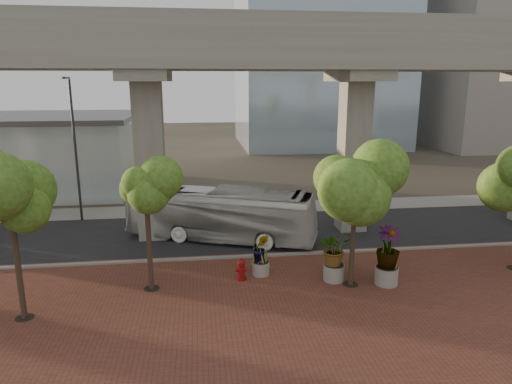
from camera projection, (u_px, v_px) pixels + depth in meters
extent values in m
plane|color=#342F26|center=(259.00, 244.00, 25.87)|extent=(160.00, 160.00, 0.00)
cube|color=brown|center=(286.00, 313.00, 18.16)|extent=(70.00, 13.00, 0.06)
cube|color=black|center=(255.00, 233.00, 27.80)|extent=(90.00, 8.00, 0.04)
cube|color=gray|center=(264.00, 256.00, 23.93)|extent=(70.00, 0.25, 0.16)
cube|color=gray|center=(245.00, 208.00, 33.10)|extent=(90.00, 3.00, 0.06)
cube|color=gray|center=(258.00, 52.00, 23.78)|extent=(72.00, 2.40, 1.80)
cube|color=gray|center=(251.00, 55.00, 26.87)|extent=(72.00, 2.40, 1.80)
cube|color=gray|center=(261.00, 21.00, 22.39)|extent=(72.00, 0.12, 1.00)
cube|color=gray|center=(249.00, 32.00, 27.60)|extent=(72.00, 0.12, 1.00)
cube|color=gray|center=(499.00, 59.00, 62.42)|extent=(18.00, 16.00, 24.00)
imported|color=silver|center=(221.00, 214.00, 26.26)|extent=(11.16, 6.48, 3.06)
cylinder|color=maroon|center=(241.00, 278.00, 21.11)|extent=(0.47, 0.47, 0.10)
cylinder|color=maroon|center=(241.00, 271.00, 21.02)|extent=(0.31, 0.31, 0.76)
sphere|color=maroon|center=(241.00, 263.00, 20.93)|extent=(0.37, 0.37, 0.37)
cylinder|color=maroon|center=(241.00, 260.00, 20.89)|extent=(0.10, 0.10, 0.13)
cylinder|color=maroon|center=(241.00, 269.00, 21.01)|extent=(0.52, 0.21, 0.21)
cylinder|color=#A4A194|center=(334.00, 272.00, 20.98)|extent=(0.96, 0.96, 0.75)
imported|color=#345516|center=(335.00, 248.00, 20.71)|extent=(2.13, 2.13, 1.60)
cylinder|color=#AAA499|center=(386.00, 275.00, 20.59)|extent=(1.03, 1.03, 0.80)
imported|color=#345516|center=(388.00, 247.00, 20.27)|extent=(2.52, 2.52, 1.89)
cylinder|color=#A9A499|center=(261.00, 268.00, 21.59)|extent=(0.83, 0.83, 0.65)
imported|color=#345516|center=(261.00, 248.00, 21.35)|extent=(1.84, 1.84, 1.38)
cylinder|color=#453527|center=(19.00, 275.00, 17.28)|extent=(0.22, 0.22, 3.57)
cylinder|color=black|center=(25.00, 318.00, 17.70)|extent=(0.70, 0.70, 0.01)
cylinder|color=#453527|center=(149.00, 248.00, 19.75)|extent=(0.22, 0.22, 3.78)
cylinder|color=black|center=(152.00, 288.00, 20.19)|extent=(0.70, 0.70, 0.01)
cylinder|color=#453527|center=(352.00, 247.00, 20.19)|extent=(0.22, 0.22, 3.60)
cylinder|color=black|center=(350.00, 284.00, 20.61)|extent=(0.70, 0.70, 0.01)
cylinder|color=#2F2F34|center=(76.00, 152.00, 29.15)|extent=(0.16, 0.16, 9.14)
cube|color=#2F2F34|center=(66.00, 78.00, 27.52)|extent=(0.17, 1.14, 0.17)
cube|color=silver|center=(64.00, 80.00, 27.00)|extent=(0.46, 0.23, 0.14)
cylinder|color=#323137|center=(340.00, 152.00, 32.60)|extent=(0.14, 0.14, 8.11)
cube|color=#323137|center=(345.00, 94.00, 31.15)|extent=(0.15, 1.01, 0.15)
cube|color=silver|center=(347.00, 96.00, 30.69)|extent=(0.41, 0.20, 0.12)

